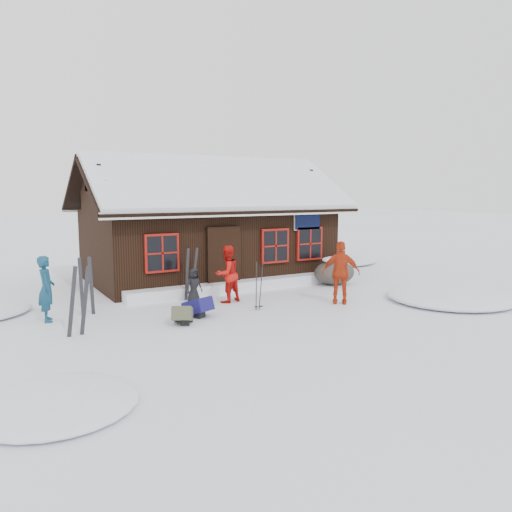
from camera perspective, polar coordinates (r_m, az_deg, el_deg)
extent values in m
plane|color=white|center=(13.27, -2.53, -6.28)|extent=(120.00, 120.00, 0.00)
cube|color=black|center=(18.15, -5.61, 1.39)|extent=(8.00, 5.00, 2.50)
cube|color=black|center=(16.72, -3.60, 8.11)|extent=(8.90, 3.14, 1.88)
cube|color=black|center=(19.41, -7.50, 7.96)|extent=(8.90, 3.14, 1.88)
cube|color=white|center=(16.72, -3.60, 8.59)|extent=(8.72, 3.07, 1.86)
cube|color=white|center=(19.41, -7.51, 8.37)|extent=(8.72, 3.07, 1.86)
cube|color=white|center=(18.08, -5.73, 10.79)|extent=(8.81, 0.22, 0.14)
cube|color=silver|center=(15.42, -1.13, 4.95)|extent=(8.90, 0.10, 0.20)
cube|color=black|center=(15.63, -3.75, -0.48)|extent=(1.00, 0.10, 2.00)
cube|color=black|center=(17.14, 5.93, 4.05)|extent=(1.00, 0.06, 0.60)
cube|color=maroon|center=(14.82, -10.71, 0.34)|extent=(1.04, 0.10, 1.14)
cube|color=black|center=(14.78, -10.66, 0.32)|extent=(0.90, 0.04, 1.00)
cube|color=maroon|center=(16.50, 2.18, 1.17)|extent=(1.04, 0.10, 1.14)
cube|color=black|center=(16.47, 2.26, 1.16)|extent=(0.90, 0.04, 1.00)
cube|color=maroon|center=(17.28, 6.12, 1.42)|extent=(1.04, 0.10, 1.14)
cube|color=black|center=(17.25, 6.20, 1.41)|extent=(0.90, 0.04, 1.00)
cube|color=white|center=(15.86, -1.46, -3.37)|extent=(7.60, 0.60, 0.35)
ellipsoid|color=white|center=(15.53, 21.27, -4.77)|extent=(3.60, 3.60, 0.43)
ellipsoid|color=white|center=(8.14, -21.91, -15.81)|extent=(2.40, 2.40, 0.29)
ellipsoid|color=white|center=(22.54, 8.58, -0.69)|extent=(4.00, 4.00, 0.48)
imported|color=navy|center=(13.07, -22.85, -3.47)|extent=(0.41, 0.61, 1.61)
imported|color=red|center=(14.15, -3.32, -2.06)|extent=(0.92, 0.79, 1.63)
imported|color=#B93213|center=(14.09, 9.69, -1.90)|extent=(1.08, 0.99, 1.77)
imported|color=black|center=(14.13, -7.11, -3.41)|extent=(0.54, 0.41, 1.00)
ellipsoid|color=#4B443C|center=(17.09, 8.94, -1.89)|extent=(1.48, 1.11, 0.81)
ellipsoid|color=white|center=(17.04, 8.97, -0.74)|extent=(0.93, 0.67, 0.21)
cube|color=black|center=(11.56, -20.27, -5.01)|extent=(0.30, 0.10, 1.59)
cube|color=black|center=(11.55, -18.97, -4.96)|extent=(0.27, 0.17, 1.59)
cube|color=black|center=(13.37, -19.34, -3.43)|extent=(0.13, 0.06, 1.54)
cube|color=black|center=(13.44, -18.29, -3.34)|extent=(0.13, 0.05, 1.54)
cube|color=black|center=(14.67, -7.89, -2.14)|extent=(0.24, 0.17, 1.55)
cube|color=black|center=(14.81, -7.08, -2.04)|extent=(0.28, 0.09, 1.55)
cylinder|color=black|center=(13.25, 0.04, -3.53)|extent=(0.09, 0.12, 1.33)
cylinder|color=black|center=(13.32, 0.57, -3.47)|extent=(0.09, 0.12, 1.33)
cube|color=#171457|center=(12.72, -6.64, -6.11)|extent=(0.70, 0.79, 0.35)
cube|color=#484934|center=(12.06, -8.40, -6.95)|extent=(0.68, 0.74, 0.33)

